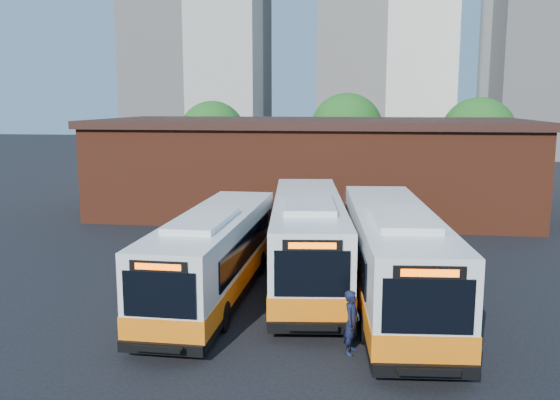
# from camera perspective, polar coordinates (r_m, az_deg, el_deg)

# --- Properties ---
(ground) EXTENTS (220.00, 220.00, 0.00)m
(ground) POSITION_cam_1_polar(r_m,az_deg,el_deg) (22.00, -1.51, -10.67)
(ground) COLOR black
(bus_midwest) EXTENTS (2.83, 12.75, 3.46)m
(bus_midwest) POSITION_cam_1_polar(r_m,az_deg,el_deg) (23.28, -6.33, -5.53)
(bus_midwest) COLOR white
(bus_midwest) RESTS_ON ground
(bus_mideast) EXTENTS (4.30, 13.95, 3.75)m
(bus_mideast) POSITION_cam_1_polar(r_m,az_deg,el_deg) (25.17, 2.68, -4.03)
(bus_mideast) COLOR white
(bus_mideast) RESTS_ON ground
(bus_east) EXTENTS (3.98, 14.06, 3.78)m
(bus_east) POSITION_cam_1_polar(r_m,az_deg,el_deg) (22.63, 10.84, -5.70)
(bus_east) COLOR white
(bus_east) RESTS_ON ground
(transit_worker) EXTENTS (0.66, 0.83, 1.98)m
(transit_worker) POSITION_cam_1_polar(r_m,az_deg,el_deg) (18.38, 6.92, -11.59)
(transit_worker) COLOR black
(transit_worker) RESTS_ON ground
(depot_building) EXTENTS (28.60, 12.60, 6.40)m
(depot_building) POSITION_cam_1_polar(r_m,az_deg,el_deg) (40.75, 3.04, 3.37)
(depot_building) COLOR maroon
(depot_building) RESTS_ON ground
(tree_west) EXTENTS (6.00, 6.00, 7.65)m
(tree_west) POSITION_cam_1_polar(r_m,az_deg,el_deg) (54.14, -6.52, 6.29)
(tree_west) COLOR #382314
(tree_west) RESTS_ON ground
(tree_mid) EXTENTS (6.56, 6.56, 8.36)m
(tree_mid) POSITION_cam_1_polar(r_m,az_deg,el_deg) (54.46, 6.43, 6.77)
(tree_mid) COLOR #382314
(tree_mid) RESTS_ON ground
(tree_east) EXTENTS (6.24, 6.24, 7.96)m
(tree_east) POSITION_cam_1_polar(r_m,az_deg,el_deg) (52.35, 18.52, 5.97)
(tree_east) COLOR #382314
(tree_east) RESTS_ON ground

